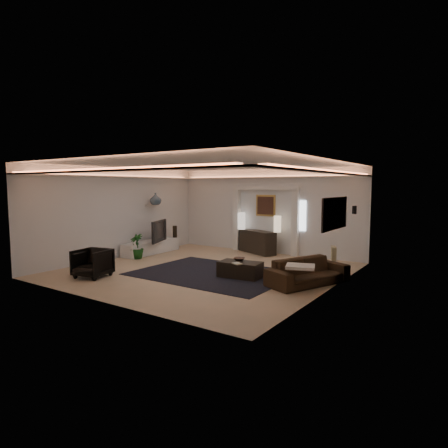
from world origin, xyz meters
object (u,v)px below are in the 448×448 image
Objects in this scene: console at (257,242)px; coffee_table at (240,269)px; sofa at (308,272)px; armchair at (92,263)px.

coffee_table is (1.40, -3.35, -0.20)m from console.
sofa reaches higher than coffee_table.
sofa is at bearing 15.35° from armchair.
coffee_table is 3.78m from armchair.
console is 5.72m from armchair.
console is at bearing 60.90° from armchair.
coffee_table is at bearing 22.44° from armchair.
sofa is 1.93× the size of coffee_table.
coffee_table is (-1.69, -0.33, -0.10)m from sofa.
armchair is (-4.82, -2.43, 0.06)m from sofa.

